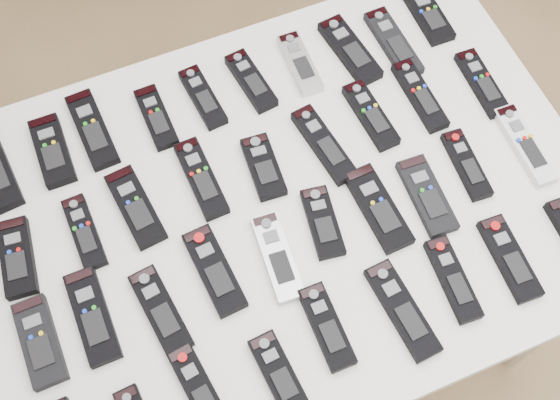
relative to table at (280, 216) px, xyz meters
name	(u,v)px	position (x,y,z in m)	size (l,w,h in m)	color
ground	(313,282)	(0.14, 0.06, -0.72)	(4.00, 4.00, 0.00)	olive
table	(280,216)	(0.00, 0.00, 0.00)	(1.25, 0.88, 0.78)	white
remote_1	(52,151)	(-0.38, 0.29, 0.07)	(0.06, 0.16, 0.02)	black
remote_2	(92,129)	(-0.30, 0.31, 0.07)	(0.06, 0.19, 0.02)	black
remote_3	(156,117)	(-0.16, 0.28, 0.07)	(0.05, 0.15, 0.02)	black
remote_4	(203,97)	(-0.06, 0.29, 0.07)	(0.05, 0.16, 0.02)	black
remote_5	(251,81)	(0.05, 0.29, 0.07)	(0.05, 0.16, 0.02)	black
remote_6	(300,64)	(0.17, 0.29, 0.07)	(0.05, 0.16, 0.02)	#B7B7BC
remote_7	(350,50)	(0.29, 0.28, 0.07)	(0.06, 0.18, 0.02)	black
remote_8	(393,43)	(0.38, 0.26, 0.07)	(0.05, 0.19, 0.02)	black
remote_9	(429,16)	(0.49, 0.30, 0.07)	(0.06, 0.15, 0.02)	black
remote_10	(17,258)	(-0.51, 0.08, 0.07)	(0.06, 0.16, 0.02)	black
remote_11	(84,232)	(-0.37, 0.09, 0.07)	(0.05, 0.16, 0.02)	black
remote_12	(136,207)	(-0.27, 0.10, 0.07)	(0.06, 0.18, 0.02)	black
remote_13	(201,178)	(-0.13, 0.11, 0.07)	(0.05, 0.18, 0.02)	black
remote_14	(263,167)	(0.00, 0.09, 0.07)	(0.06, 0.14, 0.02)	black
remote_15	(324,145)	(0.13, 0.09, 0.07)	(0.05, 0.19, 0.02)	black
remote_16	(371,115)	(0.25, 0.11, 0.07)	(0.05, 0.17, 0.02)	black
remote_17	(420,95)	(0.37, 0.12, 0.07)	(0.05, 0.18, 0.02)	black
remote_18	(482,83)	(0.51, 0.09, 0.07)	(0.05, 0.17, 0.02)	black
remote_19	(40,342)	(-0.51, -0.09, 0.07)	(0.06, 0.17, 0.02)	black
remote_20	(93,316)	(-0.41, -0.08, 0.07)	(0.06, 0.18, 0.02)	black
remote_21	(161,310)	(-0.29, -0.12, 0.07)	(0.05, 0.17, 0.02)	black
remote_22	(214,270)	(-0.17, -0.08, 0.07)	(0.06, 0.18, 0.02)	black
remote_23	(278,257)	(-0.05, -0.11, 0.07)	(0.05, 0.18, 0.02)	#B7B7BC
remote_24	(323,222)	(0.06, -0.07, 0.07)	(0.05, 0.15, 0.02)	black
remote_25	(378,208)	(0.17, -0.09, 0.07)	(0.06, 0.18, 0.02)	black
remote_26	(427,196)	(0.27, -0.10, 0.07)	(0.06, 0.17, 0.02)	black
remote_27	(466,165)	(0.38, -0.07, 0.07)	(0.04, 0.16, 0.02)	black
remote_28	(525,145)	(0.51, -0.07, 0.07)	(0.05, 0.19, 0.02)	silver
remote_31	(201,392)	(-0.27, -0.29, 0.07)	(0.05, 0.18, 0.02)	black
remote_32	(279,374)	(-0.13, -0.31, 0.07)	(0.05, 0.15, 0.02)	black
remote_33	(327,327)	(-0.02, -0.26, 0.07)	(0.05, 0.16, 0.02)	black
remote_34	(402,310)	(0.12, -0.29, 0.07)	(0.05, 0.19, 0.02)	black
remote_35	(453,279)	(0.24, -0.27, 0.07)	(0.05, 0.17, 0.02)	black
remote_36	(510,258)	(0.36, -0.28, 0.07)	(0.05, 0.17, 0.02)	black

